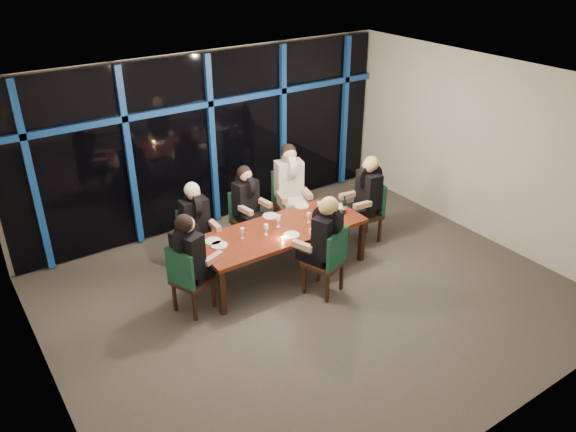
# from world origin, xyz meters

# --- Properties ---
(room) EXTENTS (7.04, 7.00, 3.02)m
(room) POSITION_xyz_m (0.00, 0.00, 2.02)
(room) COLOR #514D48
(room) RESTS_ON ground
(window_wall) EXTENTS (6.86, 0.43, 2.94)m
(window_wall) POSITION_xyz_m (0.01, 2.93, 1.55)
(window_wall) COLOR black
(window_wall) RESTS_ON ground
(dining_table) EXTENTS (2.60, 1.00, 0.75)m
(dining_table) POSITION_xyz_m (0.00, 0.80, 0.68)
(dining_table) COLOR maroon
(dining_table) RESTS_ON ground
(chair_far_left) EXTENTS (0.46, 0.46, 0.98)m
(chair_far_left) POSITION_xyz_m (-0.99, 1.67, 0.55)
(chair_far_left) COLOR black
(chair_far_left) RESTS_ON ground
(chair_far_mid) EXTENTS (0.51, 0.51, 0.96)m
(chair_far_mid) POSITION_xyz_m (-0.00, 1.86, 0.54)
(chair_far_mid) COLOR black
(chair_far_mid) RESTS_ON ground
(chair_far_right) EXTENTS (0.61, 0.61, 1.08)m
(chair_far_right) POSITION_xyz_m (0.87, 1.88, 0.60)
(chair_far_right) COLOR black
(chair_far_right) RESTS_ON ground
(chair_end_left) EXTENTS (0.61, 0.61, 1.02)m
(chair_end_left) POSITION_xyz_m (-1.60, 0.65, 0.57)
(chair_end_left) COLOR black
(chair_end_left) RESTS_ON ground
(chair_end_right) EXTENTS (0.53, 0.53, 1.02)m
(chair_end_right) POSITION_xyz_m (1.80, 0.83, 0.57)
(chair_end_right) COLOR black
(chair_end_right) RESTS_ON ground
(chair_near_mid) EXTENTS (0.62, 0.62, 1.05)m
(chair_near_mid) POSITION_xyz_m (0.25, -0.07, 0.58)
(chair_near_mid) COLOR black
(chair_near_mid) RESTS_ON ground
(diner_far_left) EXTENTS (0.49, 0.61, 0.96)m
(diner_far_left) POSITION_xyz_m (-0.99, 1.59, 0.94)
(diner_far_left) COLOR black
(diner_far_left) RESTS_ON ground
(diner_far_mid) EXTENTS (0.51, 0.63, 0.94)m
(diner_far_mid) POSITION_xyz_m (0.01, 1.78, 0.92)
(diner_far_mid) COLOR black
(diner_far_mid) RESTS_ON ground
(diner_far_right) EXTENTS (0.62, 0.73, 1.06)m
(diner_far_right) POSITION_xyz_m (0.84, 1.79, 1.03)
(diner_far_right) COLOR silver
(diner_far_right) RESTS_ON ground
(diner_end_left) EXTENTS (0.70, 0.62, 0.99)m
(diner_end_left) POSITION_xyz_m (-1.51, 0.68, 0.97)
(diner_end_left) COLOR black
(diner_end_left) RESTS_ON ground
(diner_end_right) EXTENTS (0.66, 0.54, 1.00)m
(diner_end_right) POSITION_xyz_m (1.72, 0.84, 0.98)
(diner_end_right) COLOR black
(diner_end_right) RESTS_ON ground
(diner_near_mid) EXTENTS (0.63, 0.72, 1.02)m
(diner_near_mid) POSITION_xyz_m (0.22, 0.01, 1.00)
(diner_near_mid) COLOR black
(diner_near_mid) RESTS_ON ground
(plate_far_left) EXTENTS (0.24, 0.24, 0.01)m
(plate_far_left) POSITION_xyz_m (-1.00, 1.03, 0.76)
(plate_far_left) COLOR white
(plate_far_left) RESTS_ON dining_table
(plate_far_mid) EXTENTS (0.24, 0.24, 0.01)m
(plate_far_mid) POSITION_xyz_m (0.09, 1.22, 0.76)
(plate_far_mid) COLOR white
(plate_far_mid) RESTS_ON dining_table
(plate_far_right) EXTENTS (0.24, 0.24, 0.01)m
(plate_far_right) POSITION_xyz_m (0.70, 1.24, 0.76)
(plate_far_right) COLOR white
(plate_far_right) RESTS_ON dining_table
(plate_end_left) EXTENTS (0.24, 0.24, 0.01)m
(plate_end_left) POSITION_xyz_m (-0.99, 0.88, 0.76)
(plate_end_left) COLOR white
(plate_end_left) RESTS_ON dining_table
(plate_end_right) EXTENTS (0.24, 0.24, 0.01)m
(plate_end_right) POSITION_xyz_m (1.16, 0.90, 0.76)
(plate_end_right) COLOR white
(plate_end_right) RESTS_ON dining_table
(plate_near_mid) EXTENTS (0.24, 0.24, 0.01)m
(plate_near_mid) POSITION_xyz_m (0.02, 0.54, 0.76)
(plate_near_mid) COLOR white
(plate_near_mid) RESTS_ON dining_table
(wine_bottle) EXTENTS (0.07, 0.07, 0.30)m
(wine_bottle) POSITION_xyz_m (1.10, 0.66, 0.86)
(wine_bottle) COLOR black
(wine_bottle) RESTS_ON dining_table
(water_pitcher) EXTENTS (0.14, 0.12, 0.22)m
(water_pitcher) POSITION_xyz_m (0.79, 0.64, 0.86)
(water_pitcher) COLOR silver
(water_pitcher) RESTS_ON dining_table
(tea_light) EXTENTS (0.05, 0.05, 0.03)m
(tea_light) POSITION_xyz_m (-0.14, 0.53, 0.76)
(tea_light) COLOR #FBA64B
(tea_light) RESTS_ON dining_table
(wine_glass_a) EXTENTS (0.07, 0.07, 0.17)m
(wine_glass_a) POSITION_xyz_m (-0.27, 0.77, 0.87)
(wine_glass_a) COLOR silver
(wine_glass_a) RESTS_ON dining_table
(wine_glass_b) EXTENTS (0.07, 0.07, 0.19)m
(wine_glass_b) POSITION_xyz_m (0.01, 0.87, 0.89)
(wine_glass_b) COLOR silver
(wine_glass_b) RESTS_ON dining_table
(wine_glass_c) EXTENTS (0.06, 0.06, 0.16)m
(wine_glass_c) POSITION_xyz_m (0.47, 0.73, 0.87)
(wine_glass_c) COLOR silver
(wine_glass_c) RESTS_ON dining_table
(wine_glass_d) EXTENTS (0.06, 0.06, 0.16)m
(wine_glass_d) POSITION_xyz_m (-0.60, 0.88, 0.87)
(wine_glass_d) COLOR silver
(wine_glass_d) RESTS_ON dining_table
(wine_glass_e) EXTENTS (0.06, 0.06, 0.16)m
(wine_glass_e) POSITION_xyz_m (0.82, 0.95, 0.86)
(wine_glass_e) COLOR silver
(wine_glass_e) RESTS_ON dining_table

